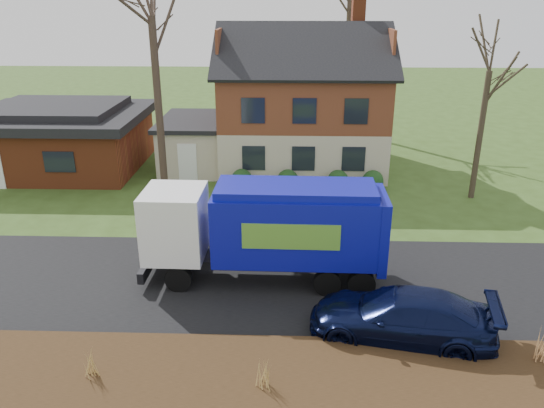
{
  "coord_description": "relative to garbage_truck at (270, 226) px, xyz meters",
  "views": [
    {
      "loc": [
        1.24,
        -16.36,
        9.46
      ],
      "look_at": [
        0.62,
        2.5,
        1.99
      ],
      "focal_mm": 35.0,
      "sensor_mm": 36.0,
      "label": 1
    }
  ],
  "objects": [
    {
      "name": "mulch_verge",
      "position": [
        -0.61,
        -5.52,
        -1.91
      ],
      "size": [
        80.0,
        3.5,
        0.3
      ],
      "primitive_type": "cube",
      "color": "black",
      "rests_on": "ground"
    },
    {
      "name": "silver_sedan",
      "position": [
        -0.97,
        3.38,
        -1.36
      ],
      "size": [
        4.47,
        2.33,
        1.4
      ],
      "primitive_type": "imported",
      "rotation": [
        0.0,
        0.0,
        1.36
      ],
      "color": "#B2B5BA",
      "rests_on": "ground"
    },
    {
      "name": "ranch_house",
      "position": [
        -12.61,
        12.78,
        -0.25
      ],
      "size": [
        9.8,
        8.2,
        3.7
      ],
      "color": "brown",
      "rests_on": "ground"
    },
    {
      "name": "road",
      "position": [
        -0.61,
        -0.22,
        -2.05
      ],
      "size": [
        80.0,
        7.0,
        0.02
      ],
      "primitive_type": "cube",
      "color": "black",
      "rests_on": "ground"
    },
    {
      "name": "grass_clump_west",
      "position": [
        -4.41,
        -5.64,
        -1.35
      ],
      "size": [
        0.31,
        0.26,
        0.83
      ],
      "color": "tan",
      "rests_on": "mulch_verge"
    },
    {
      "name": "navy_wagon",
      "position": [
        3.96,
        -3.38,
        -1.29
      ],
      "size": [
        5.62,
        3.13,
        1.54
      ],
      "primitive_type": "imported",
      "rotation": [
        0.0,
        0.0,
        -1.76
      ],
      "color": "black",
      "rests_on": "ground"
    },
    {
      "name": "main_house",
      "position": [
        0.88,
        13.69,
        1.97
      ],
      "size": [
        12.95,
        8.95,
        9.26
      ],
      "color": "beige",
      "rests_on": "ground"
    },
    {
      "name": "tree_front_east",
      "position": [
        9.79,
        8.55,
        5.15
      ],
      "size": [
        3.19,
        3.19,
        8.87
      ],
      "color": "#393022",
      "rests_on": "ground"
    },
    {
      "name": "ground",
      "position": [
        -0.61,
        -0.22,
        -2.06
      ],
      "size": [
        120.0,
        120.0,
        0.0
      ],
      "primitive_type": "plane",
      "color": "#314818",
      "rests_on": "ground"
    },
    {
      "name": "garbage_truck",
      "position": [
        0.0,
        0.0,
        0.0
      ],
      "size": [
        8.39,
        2.38,
        3.58
      ],
      "rotation": [
        0.0,
        0.0,
        -0.02
      ],
      "color": "black",
      "rests_on": "ground"
    },
    {
      "name": "grass_clump_mid",
      "position": [
        0.12,
        -5.91,
        -1.33
      ],
      "size": [
        0.31,
        0.25,
        0.86
      ],
      "color": "tan",
      "rests_on": "mulch_verge"
    }
  ]
}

